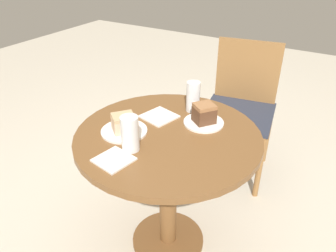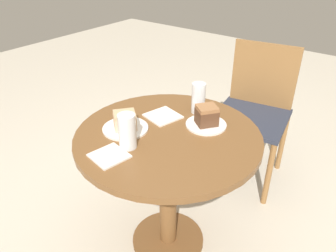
{
  "view_description": "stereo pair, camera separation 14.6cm",
  "coord_description": "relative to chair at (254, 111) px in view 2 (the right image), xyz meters",
  "views": [
    {
      "loc": [
        0.65,
        -1.08,
        1.49
      ],
      "look_at": [
        0.0,
        0.0,
        0.75
      ],
      "focal_mm": 35.0,
      "sensor_mm": 36.0,
      "label": 1
    },
    {
      "loc": [
        0.77,
        -1.0,
        1.49
      ],
      "look_at": [
        0.0,
        0.0,
        0.75
      ],
      "focal_mm": 35.0,
      "sensor_mm": 36.0,
      "label": 2
    }
  ],
  "objects": [
    {
      "name": "plate_near",
      "position": [
        -0.24,
        -0.94,
        0.23
      ],
      "size": [
        0.21,
        0.21,
        0.01
      ],
      "color": "white",
      "rests_on": "table"
    },
    {
      "name": "napkin_stack",
      "position": [
        -0.17,
        -0.74,
        0.23
      ],
      "size": [
        0.18,
        0.18,
        0.01
      ],
      "rotation": [
        0.0,
        0.0,
        -0.25
      ],
      "color": "silver",
      "rests_on": "table"
    },
    {
      "name": "plate_far",
      "position": [
        0.04,
        -0.69,
        0.23
      ],
      "size": [
        0.19,
        0.19,
        0.01
      ],
      "color": "white",
      "rests_on": "table"
    },
    {
      "name": "ground_plane",
      "position": [
        -0.06,
        -0.85,
        -0.49
      ],
      "size": [
        8.0,
        8.0,
        0.0
      ],
      "primitive_type": "plane",
      "color": "beige"
    },
    {
      "name": "cake_slice_far",
      "position": [
        0.04,
        -0.69,
        0.28
      ],
      "size": [
        0.12,
        0.12,
        0.09
      ],
      "rotation": [
        0.0,
        0.0,
        2.5
      ],
      "color": "brown",
      "rests_on": "plate_far"
    },
    {
      "name": "chair",
      "position": [
        0.0,
        0.0,
        0.0
      ],
      "size": [
        0.51,
        0.52,
        0.9
      ],
      "rotation": [
        0.0,
        0.0,
        0.16
      ],
      "color": "olive",
      "rests_on": "ground_plane"
    },
    {
      "name": "table",
      "position": [
        -0.06,
        -0.85,
        0.06
      ],
      "size": [
        0.85,
        0.85,
        0.71
      ],
      "color": "brown",
      "rests_on": "ground_plane"
    },
    {
      "name": "cake_slice_near",
      "position": [
        -0.24,
        -0.94,
        0.27
      ],
      "size": [
        0.13,
        0.13,
        0.08
      ],
      "rotation": [
        0.0,
        0.0,
        2.46
      ],
      "color": "beige",
      "rests_on": "plate_near"
    },
    {
      "name": "napkin_side",
      "position": [
        -0.14,
        -1.14,
        0.23
      ],
      "size": [
        0.16,
        0.16,
        0.01
      ],
      "rotation": [
        0.0,
        0.0,
        -0.18
      ],
      "color": "silver",
      "rests_on": "table"
    },
    {
      "name": "glass_water",
      "position": [
        -0.13,
        -1.04,
        0.29
      ],
      "size": [
        0.07,
        0.07,
        0.15
      ],
      "color": "silver",
      "rests_on": "table"
    },
    {
      "name": "glass_lemonade",
      "position": [
        -0.07,
        -0.59,
        0.29
      ],
      "size": [
        0.07,
        0.07,
        0.16
      ],
      "color": "beige",
      "rests_on": "table"
    }
  ]
}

